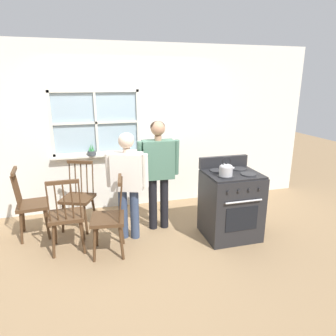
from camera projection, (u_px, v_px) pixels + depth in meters
ground_plane at (150, 243)px, 4.05m from camera, size 16.00×16.00×0.00m
wall_back at (133, 129)px, 4.98m from camera, size 6.40×0.16×2.70m
chair_by_window at (78, 198)px, 4.36m from camera, size 0.54×0.53×0.99m
chair_near_wall at (67, 217)px, 3.76m from camera, size 0.43×0.41×0.99m
chair_center_cluster at (31, 205)px, 4.11m from camera, size 0.44×0.46×0.99m
chair_near_stove at (109, 219)px, 3.70m from camera, size 0.45×0.47×0.99m
person_elderly_left at (127, 176)px, 3.95m from camera, size 0.57×0.33×1.47m
person_teen_center at (158, 165)px, 4.21m from camera, size 0.59×0.23×1.58m
stove at (230, 204)px, 4.13m from camera, size 0.72×0.68×1.08m
kettle at (226, 169)px, 3.81m from camera, size 0.21×0.17×0.25m
potted_plant at (92, 152)px, 4.81m from camera, size 0.13×0.13×0.20m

